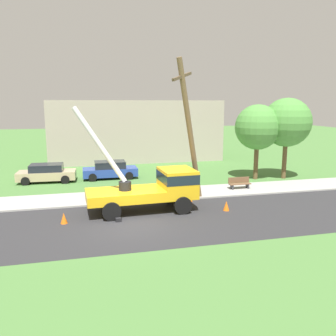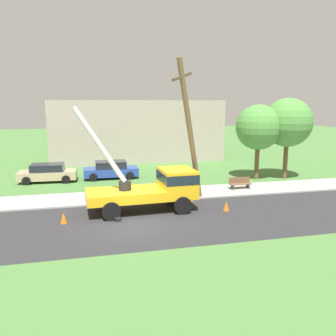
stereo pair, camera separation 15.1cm
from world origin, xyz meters
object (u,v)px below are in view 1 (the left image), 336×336
object	(u,v)px
utility_truck	(156,186)
leaning_utility_pole	(190,130)
traffic_cone_curbside	(190,197)
roadside_tree_near	(258,127)
parked_sedan_tan	(47,173)
park_bench	(239,183)
parked_sedan_blue	(110,170)
roadside_tree_far	(287,123)
traffic_cone_behind	(64,218)
traffic_cone_ahead	(226,206)

from	to	relation	value
utility_truck	leaning_utility_pole	size ratio (longest dim) A/B	0.78
traffic_cone_curbside	roadside_tree_near	distance (m)	9.68
parked_sedan_tan	park_bench	xyz separation A→B (m)	(13.64, -5.94, -0.25)
utility_truck	parked_sedan_blue	xyz separation A→B (m)	(-1.91, 9.35, -0.70)
leaning_utility_pole	roadside_tree_far	distance (m)	10.78
parked_sedan_tan	roadside_tree_near	bearing A→B (deg)	-9.94
leaning_utility_pole	park_bench	bearing A→B (deg)	25.13
traffic_cone_curbside	roadside_tree_near	size ratio (longest dim) A/B	0.09
traffic_cone_behind	roadside_tree_near	world-z (taller)	roadside_tree_near
utility_truck	traffic_cone_behind	bearing A→B (deg)	-166.66
utility_truck	leaning_utility_pole	bearing A→B (deg)	25.87
parked_sedan_blue	park_bench	xyz separation A→B (m)	(8.69, -6.13, -0.25)
traffic_cone_curbside	parked_sedan_tan	xyz separation A→B (m)	(-9.28, 8.01, 0.43)
utility_truck	traffic_cone_curbside	distance (m)	2.91
parked_sedan_tan	traffic_cone_curbside	bearing A→B (deg)	-40.81
traffic_cone_curbside	traffic_cone_behind	bearing A→B (deg)	-162.60
traffic_cone_curbside	roadside_tree_far	xyz separation A→B (m)	(9.60, 4.82, 4.29)
parked_sedan_blue	traffic_cone_ahead	bearing A→B (deg)	-60.89
parked_sedan_blue	roadside_tree_far	distance (m)	14.85
traffic_cone_ahead	roadside_tree_far	bearing A→B (deg)	41.25
utility_truck	leaning_utility_pole	world-z (taller)	leaning_utility_pole
utility_truck	roadside_tree_near	bearing A→B (deg)	33.06
traffic_cone_ahead	park_bench	xyz separation A→B (m)	(2.86, 4.36, 0.18)
leaning_utility_pole	traffic_cone_ahead	bearing A→B (deg)	-55.97
roadside_tree_far	leaning_utility_pole	bearing A→B (deg)	-153.49
utility_truck	roadside_tree_far	bearing A→B (deg)	26.38
traffic_cone_ahead	leaning_utility_pole	bearing A→B (deg)	124.03
utility_truck	parked_sedan_blue	world-z (taller)	utility_truck
traffic_cone_curbside	roadside_tree_far	distance (m)	11.57
traffic_cone_ahead	roadside_tree_near	distance (m)	10.14
parked_sedan_tan	traffic_cone_behind	bearing A→B (deg)	-80.42
leaning_utility_pole	roadside_tree_far	bearing A→B (deg)	26.51
utility_truck	traffic_cone_ahead	bearing A→B (deg)	-16.13
traffic_cone_curbside	parked_sedan_tan	distance (m)	12.26
utility_truck	traffic_cone_ahead	size ratio (longest dim) A/B	12.25
leaning_utility_pole	traffic_cone_ahead	world-z (taller)	leaning_utility_pole
traffic_cone_curbside	parked_sedan_blue	bearing A→B (deg)	117.86
traffic_cone_behind	parked_sedan_blue	xyz separation A→B (m)	(3.20, 10.56, 0.43)
leaning_utility_pole	traffic_cone_curbside	world-z (taller)	leaning_utility_pole
roadside_tree_near	utility_truck	bearing A→B (deg)	-146.94
traffic_cone_behind	park_bench	xyz separation A→B (m)	(11.89, 4.43, 0.18)
utility_truck	roadside_tree_far	size ratio (longest dim) A/B	1.05
utility_truck	park_bench	size ratio (longest dim) A/B	4.29
utility_truck	park_bench	distance (m)	7.57
park_bench	parked_sedan_blue	bearing A→B (deg)	144.82
traffic_cone_curbside	parked_sedan_blue	world-z (taller)	parked_sedan_blue
traffic_cone_ahead	traffic_cone_curbside	distance (m)	2.74
utility_truck	parked_sedan_blue	size ratio (longest dim) A/B	1.56
leaning_utility_pole	parked_sedan_blue	size ratio (longest dim) A/B	1.99
parked_sedan_blue	roadside_tree_near	distance (m)	12.45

